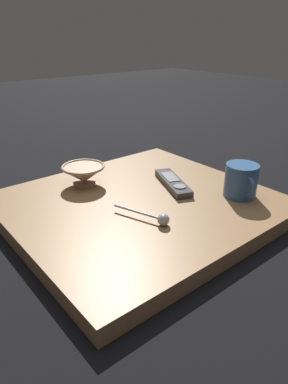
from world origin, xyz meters
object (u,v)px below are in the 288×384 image
Objects in this scene: tv_remote_near at (173,183)px; cereal_bowl at (84,174)px; coffee_mug at (241,181)px; teaspoon at (159,218)px.

cereal_bowl is at bearing -41.91° from tv_remote_near.
cereal_bowl is 0.45m from coffee_mug.
tv_remote_near is (-0.18, -0.14, -0.00)m from teaspoon.
coffee_mug is at bearing 174.28° from teaspoon.
tv_remote_near is (0.10, -0.17, -0.04)m from coffee_mug.
teaspoon is 0.77× the size of tv_remote_near.
teaspoon is (-0.02, 0.32, -0.02)m from cereal_bowl.
coffee_mug reaches higher than tv_remote_near.
coffee_mug is at bearing 119.65° from tv_remote_near.
cereal_bowl is 0.32m from teaspoon.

